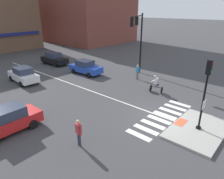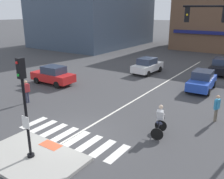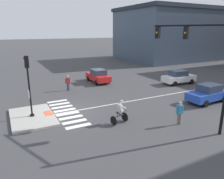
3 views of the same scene
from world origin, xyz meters
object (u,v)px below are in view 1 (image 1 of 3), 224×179
Objects in this scene: car_black_eastbound_distant at (54,59)px; car_blue_eastbound_far at (86,67)px; pedestrian_waiting_far_side at (138,71)px; car_white_westbound_distant at (23,75)px; traffic_light_mast at (139,34)px; pedestrian_at_curb_left at (79,131)px; signal_pole at (205,89)px; cyclist at (156,84)px; car_red_cross_left at (7,121)px.

car_blue_eastbound_far is at bearing -90.80° from car_black_eastbound_distant.
car_blue_eastbound_far is 6.30m from pedestrian_waiting_far_side.
car_blue_eastbound_far is (6.37, -2.68, 0.00)m from car_white_westbound_distant.
traffic_light_mast reaches higher than car_black_eastbound_distant.
pedestrian_at_curb_left is 12.75m from pedestrian_waiting_far_side.
cyclist is (3.82, 5.37, -1.97)m from signal_pole.
signal_pole reaches higher than car_black_eastbound_distant.
traffic_light_mast is at bearing 54.64° from signal_pole.
cyclist is at bearing 4.82° from pedestrian_at_curb_left.
pedestrian_waiting_far_side is at bearing 59.11° from cyclist.
signal_pole is 1.07× the size of car_white_westbound_distant.
pedestrian_at_curb_left is (-6.07, 4.54, -1.86)m from signal_pole.
cyclist is at bearing -125.30° from traffic_light_mast.
cyclist is at bearing -16.85° from car_red_cross_left.
car_red_cross_left is 0.99× the size of car_blue_eastbound_far.
car_white_westbound_distant is 12.22m from pedestrian_waiting_far_side.
car_white_westbound_distant is at bearing 119.16° from cyclist.
car_white_westbound_distant is 2.51× the size of pedestrian_waiting_far_side.
cyclist is at bearing 54.60° from signal_pole.
signal_pole is 12.28m from car_red_cross_left.
cyclist is (0.23, -15.97, 0.06)m from car_black_eastbound_distant.
car_red_cross_left is 9.89m from car_white_westbound_distant.
signal_pole is 7.81m from pedestrian_at_curb_left.
signal_pole is 0.65× the size of traffic_light_mast.
cyclist is (-2.96, -4.17, -3.88)m from traffic_light_mast.
car_blue_eastbound_far is at bearing 46.69° from pedestrian_at_curb_left.
pedestrian_waiting_far_side reaches higher than car_red_cross_left.
car_white_westbound_distant is (5.25, 8.38, 0.00)m from car_red_cross_left.
car_white_westbound_distant is 2.51× the size of pedestrian_at_curb_left.
car_white_westbound_distant is (-9.65, 7.82, -3.94)m from traffic_light_mast.
cyclist reaches higher than pedestrian_at_curb_left.
car_red_cross_left is 12.94m from car_blue_eastbound_far.
signal_pole is 2.66× the size of cyclist.
car_blue_eastbound_far is 9.32m from cyclist.
cyclist is at bearing -89.19° from car_black_eastbound_distant.
pedestrian_at_curb_left is at bearing -103.99° from car_white_westbound_distant.
car_red_cross_left is at bearing -122.05° from car_white_westbound_distant.
car_blue_eastbound_far and car_black_eastbound_distant have the same top height.
car_red_cross_left is 17.03m from car_black_eastbound_distant.
signal_pole is 10.83m from pedestrian_waiting_far_side.
pedestrian_waiting_far_side reaches higher than car_white_westbound_distant.
traffic_light_mast is at bearing -39.04° from car_white_westbound_distant.
car_red_cross_left is 12.48m from cyclist.
signal_pole is at bearing -47.89° from car_red_cross_left.
cyclist is at bearing -120.89° from pedestrian_waiting_far_side.
traffic_light_mast is 6.42m from cyclist.
pedestrian_at_curb_left is (-9.66, -16.81, 0.17)m from car_black_eastbound_distant.
car_blue_eastbound_far is at bearing 91.96° from cyclist.
traffic_light_mast is 1.64× the size of car_blue_eastbound_far.
car_red_cross_left is at bearing -133.48° from car_black_eastbound_distant.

